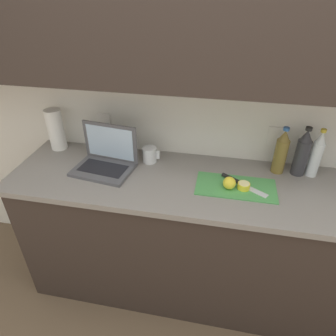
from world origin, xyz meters
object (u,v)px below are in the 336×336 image
at_px(knife, 236,181).
at_px(bottle_green_soda, 316,155).
at_px(cutting_board, 236,187).
at_px(bottle_water_clear, 281,152).
at_px(lemon_whole_beside, 229,183).
at_px(bottle_oil_tall, 302,153).
at_px(laptop, 106,158).
at_px(lemon_half_cut, 244,186).
at_px(paper_towel_roll, 56,129).
at_px(measuring_cup, 150,155).

relative_size(knife, bottle_green_soda, 0.87).
xyz_separation_m(cutting_board, bottle_water_clear, (0.24, 0.21, 0.13)).
distance_m(lemon_whole_beside, bottle_oil_tall, 0.47).
bearing_deg(laptop, lemon_half_cut, 2.69).
relative_size(knife, lemon_whole_beside, 3.68).
xyz_separation_m(cutting_board, lemon_half_cut, (0.04, -0.01, 0.02)).
bearing_deg(lemon_half_cut, paper_towel_roll, 168.80).
bearing_deg(lemon_whole_beside, measuring_cup, 157.64).
bearing_deg(laptop, bottle_oil_tall, 15.57).
distance_m(knife, bottle_oil_tall, 0.41).
bearing_deg(laptop, bottle_green_soda, 15.08).
relative_size(knife, bottle_oil_tall, 0.86).
height_order(lemon_half_cut, bottle_green_soda, bottle_green_soda).
height_order(laptop, lemon_whole_beside, laptop).
relative_size(bottle_green_soda, paper_towel_roll, 1.07).
bearing_deg(measuring_cup, cutting_board, -18.45).
height_order(bottle_water_clear, paper_towel_roll, bottle_water_clear).
relative_size(laptop, bottle_oil_tall, 1.26).
height_order(laptop, knife, laptop).
relative_size(bottle_green_soda, bottle_oil_tall, 0.99).
bearing_deg(paper_towel_roll, knife, -9.17).
height_order(laptop, paper_towel_roll, paper_towel_roll).
xyz_separation_m(bottle_green_soda, bottle_water_clear, (-0.19, -0.00, -0.00)).
bearing_deg(paper_towel_roll, cutting_board, -11.00).
height_order(cutting_board, knife, knife).
distance_m(knife, lemon_whole_beside, 0.08).
distance_m(lemon_whole_beside, bottle_green_soda, 0.54).
bearing_deg(bottle_water_clear, measuring_cup, -177.29).
height_order(laptop, bottle_water_clear, bottle_water_clear).
distance_m(bottle_water_clear, measuring_cup, 0.78).
bearing_deg(knife, lemon_half_cut, -19.72).
bearing_deg(bottle_oil_tall, paper_towel_roll, 179.45).
height_order(knife, bottle_green_soda, bottle_green_soda).
bearing_deg(measuring_cup, lemon_half_cut, -18.33).
bearing_deg(lemon_half_cut, bottle_water_clear, 48.61).
xyz_separation_m(knife, bottle_green_soda, (0.43, 0.18, 0.12)).
distance_m(cutting_board, measuring_cup, 0.56).
relative_size(laptop, measuring_cup, 3.43).
bearing_deg(paper_towel_roll, measuring_cup, -4.54).
bearing_deg(lemon_half_cut, bottle_green_soda, 30.14).
bearing_deg(bottle_green_soda, paper_towel_roll, 179.48).
bearing_deg(lemon_whole_beside, cutting_board, 31.81).
xyz_separation_m(bottle_water_clear, paper_towel_roll, (-1.42, 0.01, 0.01)).
bearing_deg(laptop, paper_towel_roll, 165.25).
bearing_deg(bottle_oil_tall, lemon_half_cut, -144.19).
height_order(bottle_green_soda, paper_towel_roll, bottle_green_soda).
xyz_separation_m(bottle_green_soda, measuring_cup, (-0.96, -0.04, -0.09)).
height_order(bottle_oil_tall, paper_towel_roll, bottle_oil_tall).
height_order(lemon_half_cut, paper_towel_roll, paper_towel_roll).
xyz_separation_m(lemon_half_cut, bottle_green_soda, (0.39, 0.23, 0.11)).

